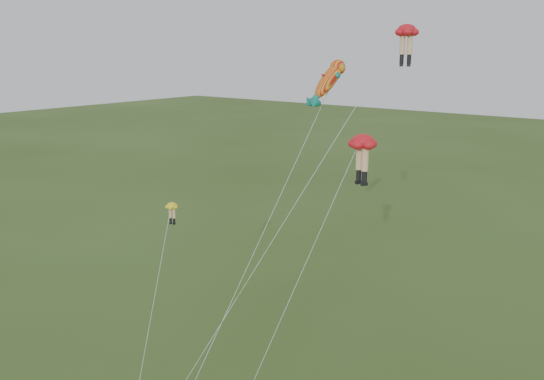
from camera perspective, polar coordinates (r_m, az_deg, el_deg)
The scene contains 4 objects.
legs_kite_red_high at distance 33.77m, azimuth 12.04°, elevation 13.45°, with size 8.98×10.71×20.20m.
legs_kite_red_mid at distance 28.87m, azimuth 8.32°, elevation 3.74°, with size 5.52×5.34×15.05m.
legs_kite_yellow at distance 39.40m, azimuth -9.59°, elevation -2.57°, with size 4.82×7.65×9.22m.
fish_kite at distance 33.53m, azimuth 5.32°, elevation 10.15°, with size 4.18×10.22×18.58m.
Camera 1 is at (21.43, -21.28, 19.07)m, focal length 40.00 mm.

